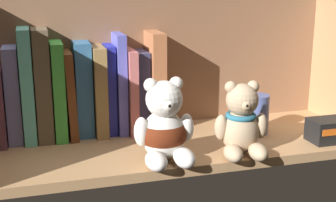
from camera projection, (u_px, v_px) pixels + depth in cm
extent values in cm
cube|color=tan|center=(182.00, 145.00, 103.64)|extent=(80.39, 28.28, 2.00)
cube|color=#885F43|center=(163.00, 64.00, 113.30)|extent=(82.79, 1.20, 33.10)
cube|color=#5F364A|center=(0.00, 104.00, 101.92)|extent=(2.31, 13.98, 16.35)
cube|color=#7678B6|center=(13.00, 94.00, 102.15)|extent=(2.97, 10.87, 20.70)
cube|color=#66D0C3|center=(27.00, 84.00, 102.48)|extent=(2.56, 12.87, 24.52)
cube|color=brown|center=(42.00, 84.00, 103.38)|extent=(3.32, 12.39, 24.31)
cube|color=green|center=(58.00, 89.00, 104.63)|extent=(2.56, 12.96, 21.39)
cube|color=brown|center=(69.00, 93.00, 105.56)|extent=(2.33, 13.23, 19.31)
cube|color=#326797|center=(83.00, 88.00, 106.14)|extent=(3.59, 9.64, 21.05)
cube|color=olive|center=(98.00, 89.00, 107.20)|extent=(2.71, 12.48, 20.04)
cube|color=#242899|center=(109.00, 88.00, 107.87)|extent=(1.87, 9.53, 20.17)
cube|color=#5B60D0|center=(119.00, 83.00, 108.16)|extent=(2.02, 11.17, 22.67)
cube|color=#C86B6B|center=(129.00, 89.00, 109.22)|extent=(1.94, 13.79, 19.14)
cube|color=navy|center=(140.00, 90.00, 110.02)|extent=(2.82, 10.03, 18.53)
cube|color=#B46A40|center=(153.00, 80.00, 110.34)|extent=(3.08, 12.70, 22.81)
ellipsoid|color=white|center=(164.00, 135.00, 92.00)|extent=(8.50, 7.80, 10.00)
sphere|color=white|center=(164.00, 99.00, 89.64)|extent=(7.11, 7.11, 7.11)
sphere|color=white|center=(151.00, 85.00, 88.73)|extent=(2.67, 2.67, 2.67)
sphere|color=white|center=(176.00, 84.00, 90.05)|extent=(2.67, 2.67, 2.67)
sphere|color=white|center=(168.00, 105.00, 87.41)|extent=(2.67, 2.67, 2.67)
sphere|color=black|center=(169.00, 106.00, 86.53)|extent=(0.93, 0.93, 0.93)
ellipsoid|color=white|center=(156.00, 161.00, 87.69)|extent=(4.04, 6.69, 3.55)
ellipsoid|color=white|center=(184.00, 158.00, 89.15)|extent=(4.04, 6.69, 3.55)
ellipsoid|color=white|center=(141.00, 132.00, 90.02)|extent=(2.90, 2.90, 5.78)
ellipsoid|color=white|center=(186.00, 128.00, 92.41)|extent=(2.90, 2.90, 5.78)
ellipsoid|color=#5B210E|center=(164.00, 134.00, 91.94)|extent=(9.20, 8.50, 7.00)
ellipsoid|color=tan|center=(240.00, 131.00, 95.62)|extent=(7.75, 7.12, 9.12)
sphere|color=tan|center=(242.00, 100.00, 93.46)|extent=(6.49, 6.49, 6.49)
sphere|color=tan|center=(231.00, 87.00, 92.95)|extent=(2.43, 2.43, 2.43)
sphere|color=tan|center=(253.00, 86.00, 93.53)|extent=(2.43, 2.43, 2.43)
sphere|color=tan|center=(245.00, 105.00, 91.35)|extent=(2.43, 2.43, 2.43)
sphere|color=black|center=(247.00, 106.00, 90.52)|extent=(0.85, 0.85, 0.85)
ellipsoid|color=tan|center=(233.00, 153.00, 91.91)|extent=(4.52, 6.56, 3.24)
ellipsoid|color=tan|center=(258.00, 152.00, 92.55)|extent=(4.52, 6.56, 3.24)
ellipsoid|color=tan|center=(221.00, 127.00, 94.37)|extent=(3.00, 3.00, 5.27)
ellipsoid|color=tan|center=(261.00, 126.00, 95.42)|extent=(3.00, 3.00, 5.27)
torus|color=#296A86|center=(241.00, 116.00, 94.77)|extent=(6.23, 6.23, 1.17)
cylinder|color=#4C5B99|center=(257.00, 114.00, 107.75)|extent=(5.57, 5.57, 8.96)
cube|color=black|center=(328.00, 130.00, 102.83)|extent=(8.25, 5.97, 4.98)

